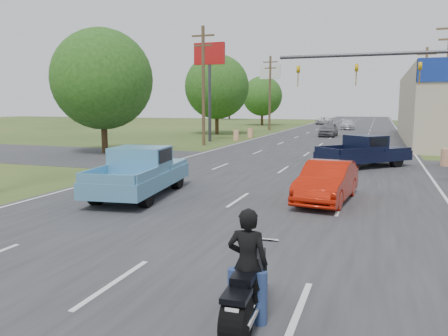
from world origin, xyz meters
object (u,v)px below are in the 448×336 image
at_px(navy_pickup, 365,151).
at_px(distant_car_grey, 328,130).
at_px(blue_pickup, 141,171).
at_px(distant_car_silver, 347,124).
at_px(motorcycle, 246,293).
at_px(red_convertible, 327,182).
at_px(distant_car_white, 325,121).
at_px(rider, 248,270).

distance_m(navy_pickup, distant_car_grey, 24.24).
distance_m(blue_pickup, distant_car_silver, 50.30).
bearing_deg(blue_pickup, motorcycle, -58.73).
bearing_deg(distant_car_grey, blue_pickup, -94.32).
distance_m(red_convertible, blue_pickup, 6.96).
relative_size(red_convertible, distant_car_silver, 0.90).
relative_size(motorcycle, distant_car_grey, 0.53).
height_order(navy_pickup, distant_car_white, navy_pickup).
height_order(motorcycle, distant_car_silver, distant_car_silver).
distance_m(distant_car_silver, distant_car_white, 15.83).
bearing_deg(distant_car_grey, navy_pickup, -78.02).
distance_m(blue_pickup, navy_pickup, 13.51).
bearing_deg(red_convertible, navy_pickup, 90.10).
distance_m(rider, distant_car_silver, 58.36).
distance_m(blue_pickup, distant_car_grey, 34.93).
bearing_deg(motorcycle, distant_car_white, 92.82).
relative_size(navy_pickup, distant_car_silver, 1.11).
bearing_deg(blue_pickup, navy_pickup, 46.73).
relative_size(blue_pickup, distant_car_silver, 1.22).
bearing_deg(rider, navy_pickup, -96.47).
distance_m(blue_pickup, distant_car_white, 65.16).
xyz_separation_m(rider, blue_pickup, (-6.67, 8.20, 0.06)).
height_order(blue_pickup, distant_car_white, blue_pickup).
bearing_deg(red_convertible, motorcycle, -84.95).
height_order(rider, navy_pickup, navy_pickup).
relative_size(motorcycle, distant_car_silver, 0.48).
relative_size(motorcycle, distant_car_white, 0.48).
relative_size(rider, navy_pickup, 0.33).
relative_size(rider, distant_car_grey, 0.40).
bearing_deg(motorcycle, rider, 90.00).
bearing_deg(distant_car_grey, distant_car_white, 98.50).
bearing_deg(distant_car_white, motorcycle, 102.90).
bearing_deg(distant_car_silver, red_convertible, -91.24).
relative_size(blue_pickup, distant_car_white, 1.22).
xyz_separation_m(red_convertible, blue_pickup, (-6.85, -1.25, 0.23)).
height_order(navy_pickup, distant_car_silver, navy_pickup).
bearing_deg(motorcycle, red_convertible, 86.06).
height_order(blue_pickup, distant_car_grey, blue_pickup).
height_order(red_convertible, distant_car_grey, distant_car_grey).
relative_size(rider, distant_car_white, 0.37).
distance_m(red_convertible, distant_car_white, 64.34).
relative_size(blue_pickup, distant_car_grey, 1.33).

